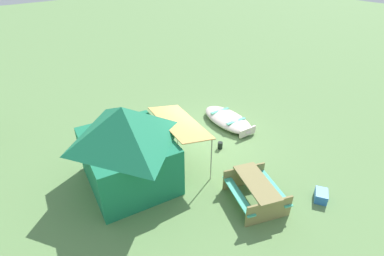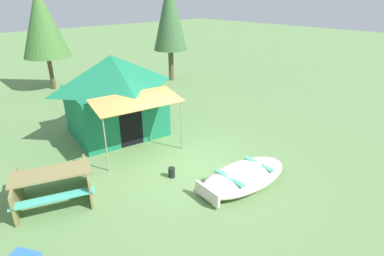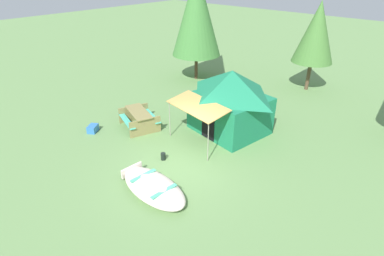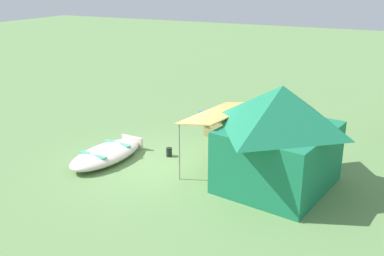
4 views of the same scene
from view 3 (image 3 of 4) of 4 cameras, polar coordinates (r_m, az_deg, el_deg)
The scene contains 8 objects.
ground_plane at distance 11.73m, azimuth -2.16°, elevation -6.76°, with size 80.00×80.00×0.00m, color #668E51.
beached_rowboat at distance 10.39m, azimuth -7.12°, elevation -10.72°, with size 2.87×1.52×0.44m.
canvas_cabin_tent at distance 13.50m, azimuth 7.08°, elevation 5.02°, with size 3.55×4.24×2.79m.
picnic_table at distance 14.26m, azimuth -9.71°, elevation 1.94°, with size 2.17×1.96×0.80m.
cooler_box at distance 14.52m, azimuth -17.78°, elevation -0.11°, with size 0.52×0.36×0.31m, color #3271BF.
fuel_can at distance 11.98m, azimuth -5.32°, elevation -5.22°, with size 0.19×0.19×0.28m, color black.
pine_tree_back_left at distance 19.50m, azimuth 0.83°, elevation 20.41°, with size 2.98×2.98×6.53m.
pine_tree_back_right at distance 19.01m, azimuth 21.94°, elevation 16.03°, with size 2.27×2.27×4.98m.
Camera 3 is at (6.73, -6.84, 6.74)m, focal length 28.98 mm.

